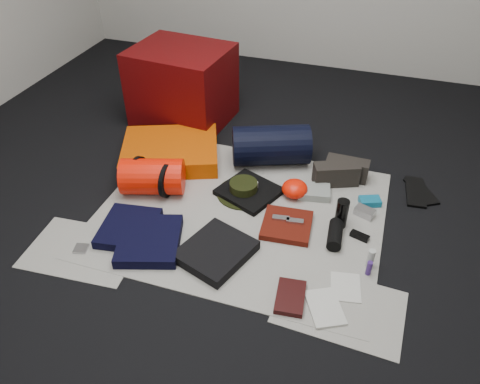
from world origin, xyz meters
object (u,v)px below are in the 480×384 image
(red_cabinet, at_px, (182,85))
(compact_camera, at_px, (365,212))
(paperback_book, at_px, (290,297))
(stuff_sack, at_px, (153,177))
(navy_duffel, at_px, (271,145))
(water_bottle, at_px, (342,213))
(sleeping_pad, at_px, (170,151))

(red_cabinet, relative_size, compact_camera, 5.97)
(red_cabinet, relative_size, paperback_book, 3.23)
(stuff_sack, relative_size, navy_duffel, 0.75)
(stuff_sack, height_order, water_bottle, stuff_sack)
(sleeping_pad, height_order, stuff_sack, stuff_sack)
(sleeping_pad, height_order, compact_camera, sleeping_pad)
(stuff_sack, bearing_deg, red_cabinet, 101.69)
(red_cabinet, bearing_deg, navy_duffel, -19.83)
(sleeping_pad, relative_size, compact_camera, 5.58)
(sleeping_pad, bearing_deg, compact_camera, -8.23)
(navy_duffel, relative_size, water_bottle, 2.85)
(sleeping_pad, distance_m, navy_duffel, 0.67)
(compact_camera, xyz_separation_m, paperback_book, (-0.26, -0.73, -0.01))
(red_cabinet, height_order, compact_camera, red_cabinet)
(red_cabinet, height_order, navy_duffel, red_cabinet)
(red_cabinet, height_order, sleeping_pad, red_cabinet)
(red_cabinet, xyz_separation_m, navy_duffel, (0.78, -0.37, -0.14))
(red_cabinet, xyz_separation_m, water_bottle, (1.31, -0.86, -0.18))
(stuff_sack, distance_m, paperback_book, 1.13)
(stuff_sack, height_order, paperback_book, stuff_sack)
(stuff_sack, distance_m, navy_duffel, 0.79)
(stuff_sack, xyz_separation_m, compact_camera, (1.25, 0.17, -0.09))
(red_cabinet, distance_m, water_bottle, 1.58)
(compact_camera, distance_m, paperback_book, 0.77)
(red_cabinet, height_order, paperback_book, red_cabinet)
(paperback_book, bearing_deg, red_cabinet, 122.47)
(water_bottle, distance_m, compact_camera, 0.19)
(navy_duffel, xyz_separation_m, compact_camera, (0.66, -0.36, -0.11))
(water_bottle, relative_size, paperback_book, 0.85)
(stuff_sack, distance_m, water_bottle, 1.13)
(sleeping_pad, xyz_separation_m, stuff_sack, (0.05, -0.36, 0.05))
(water_bottle, xyz_separation_m, paperback_book, (-0.14, -0.59, -0.07))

